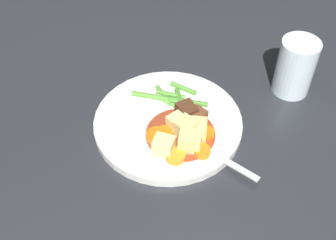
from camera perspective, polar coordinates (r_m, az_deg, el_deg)
ground_plane at (r=0.74m, az=0.00°, el=-0.78°), size 3.00×3.00×0.00m
dinner_plate at (r=0.73m, az=0.00°, el=-0.40°), size 0.25×0.25×0.01m
stew_sauce at (r=0.70m, az=1.67°, el=-1.88°), size 0.11×0.11×0.00m
carrot_slice_0 at (r=0.70m, az=5.25°, el=-1.85°), size 0.03×0.03×0.01m
carrot_slice_1 at (r=0.69m, az=-1.49°, el=-2.24°), size 0.04×0.04×0.01m
carrot_slice_2 at (r=0.67m, az=1.02°, el=-4.85°), size 0.03×0.03×0.01m
carrot_slice_3 at (r=0.70m, az=-0.39°, el=-1.79°), size 0.04×0.04×0.01m
carrot_slice_4 at (r=0.67m, az=4.56°, el=-4.17°), size 0.04×0.04×0.01m
potato_chunk_0 at (r=0.70m, az=1.17°, el=-0.35°), size 0.04×0.04×0.03m
potato_chunk_1 at (r=0.67m, az=2.96°, el=-2.81°), size 0.04×0.04×0.03m
potato_chunk_2 at (r=0.69m, az=2.35°, el=-1.17°), size 0.04×0.04×0.03m
potato_chunk_3 at (r=0.69m, az=3.78°, el=-1.27°), size 0.05×0.04×0.03m
potato_chunk_4 at (r=0.67m, az=-0.58°, el=-3.48°), size 0.04×0.04×0.03m
meat_chunk_0 at (r=0.72m, az=3.96°, el=0.69°), size 0.04×0.03×0.02m
meat_chunk_1 at (r=0.72m, az=2.48°, el=1.24°), size 0.04×0.04×0.03m
meat_chunk_2 at (r=0.71m, az=4.01°, el=-0.62°), size 0.03×0.03×0.02m
green_bean_0 at (r=0.75m, az=2.19°, el=2.53°), size 0.04×0.08×0.01m
green_bean_1 at (r=0.74m, az=1.29°, el=1.67°), size 0.06×0.05×0.01m
green_bean_2 at (r=0.75m, az=1.57°, el=2.68°), size 0.06×0.01×0.01m
green_bean_3 at (r=0.75m, az=1.54°, el=2.45°), size 0.03×0.06×0.01m
green_bean_4 at (r=0.76m, az=0.31°, el=3.43°), size 0.03×0.05×0.01m
green_bean_5 at (r=0.74m, az=2.56°, el=1.76°), size 0.06×0.03×0.01m
green_bean_6 at (r=0.76m, az=-2.42°, el=3.20°), size 0.04×0.06×0.01m
green_bean_7 at (r=0.78m, az=2.04°, el=4.26°), size 0.04×0.04×0.01m
green_bean_8 at (r=0.76m, az=-0.53°, el=3.31°), size 0.05×0.02×0.01m
fork at (r=0.68m, az=5.22°, el=-4.01°), size 0.15×0.12×0.00m
water_glass at (r=0.80m, az=16.61°, el=6.79°), size 0.07×0.07×0.11m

